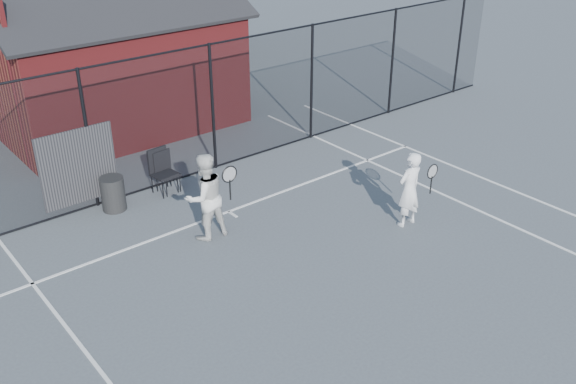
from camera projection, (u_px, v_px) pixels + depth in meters
ground at (324, 276)px, 11.35m from camera, size 80.00×80.00×0.00m
court_lines at (378, 311)px, 10.44m from camera, size 11.02×18.00×0.01m
fence at (162, 123)px, 13.97m from camera, size 22.04×3.00×3.00m
clubhouse at (115, 69)px, 17.11m from camera, size 6.50×4.36×4.19m
player_front at (409, 189)px, 12.61m from camera, size 0.70×0.52×1.57m
player_back at (205, 197)px, 12.15m from camera, size 0.95×0.71×1.74m
chair_left at (164, 172)px, 13.97m from camera, size 0.53×0.55×0.99m
chair_right at (168, 173)px, 14.04m from camera, size 0.48×0.49×0.90m
waste_bin at (113, 194)px, 13.35m from camera, size 0.59×0.59×0.73m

